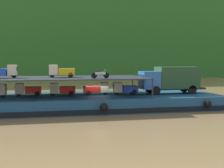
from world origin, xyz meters
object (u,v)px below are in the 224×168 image
(mini_truck_lower_mid, at_px, (62,89))
(motorcycle_upper_port, at_px, (100,74))
(covered_lorry, at_px, (171,79))
(mini_truck_lower_aft, at_px, (28,90))
(mini_truck_lower_bow, at_px, (125,88))
(cargo_barge, at_px, (97,102))
(mini_truck_lower_fore, at_px, (96,89))
(mini_truck_upper_mid, at_px, (61,71))
(mini_truck_upper_stern, at_px, (4,71))

(mini_truck_lower_mid, distance_m, motorcycle_upper_port, 4.96)
(covered_lorry, distance_m, mini_truck_lower_aft, 16.12)
(covered_lorry, bearing_deg, mini_truck_lower_bow, 179.53)
(cargo_barge, relative_size, mini_truck_lower_fore, 9.86)
(mini_truck_lower_mid, relative_size, motorcycle_upper_port, 1.45)
(mini_truck_lower_bow, xyz_separation_m, mini_truck_upper_mid, (-7.05, 0.05, 2.00))
(cargo_barge, xyz_separation_m, mini_truck_upper_stern, (-9.77, 0.04, 3.44))
(mini_truck_upper_mid, distance_m, motorcycle_upper_port, 4.51)
(covered_lorry, bearing_deg, mini_truck_lower_fore, 177.51)
(covered_lorry, bearing_deg, mini_truck_lower_mid, 177.95)
(mini_truck_lower_mid, bearing_deg, cargo_barge, -4.74)
(mini_truck_upper_stern, height_order, mini_truck_upper_mid, same)
(mini_truck_lower_mid, relative_size, mini_truck_upper_stern, 0.99)
(covered_lorry, xyz_separation_m, mini_truck_lower_fore, (-8.65, 0.38, -1.00))
(covered_lorry, xyz_separation_m, mini_truck_upper_mid, (-12.50, 0.09, 1.00))
(cargo_barge, height_order, mini_truck_lower_aft, mini_truck_lower_aft)
(mini_truck_upper_mid, bearing_deg, mini_truck_lower_mid, 80.74)
(cargo_barge, height_order, mini_truck_lower_bow, mini_truck_lower_bow)
(mini_truck_lower_aft, relative_size, mini_truck_lower_mid, 1.01)
(covered_lorry, relative_size, mini_truck_upper_stern, 2.85)
(mini_truck_lower_aft, height_order, mini_truck_upper_stern, mini_truck_upper_stern)
(mini_truck_lower_mid, xyz_separation_m, motorcycle_upper_port, (3.80, -2.67, 1.74))
(mini_truck_lower_fore, xyz_separation_m, mini_truck_upper_stern, (-9.73, -0.20, 2.00))
(cargo_barge, bearing_deg, covered_lorry, -0.86)
(covered_lorry, distance_m, mini_truck_upper_mid, 12.54)
(mini_truck_lower_mid, relative_size, mini_truck_upper_mid, 1.00)
(mini_truck_lower_fore, xyz_separation_m, motorcycle_upper_port, (0.01, -2.60, 1.74))
(covered_lorry, distance_m, mini_truck_upper_stern, 18.42)
(mini_truck_lower_bow, distance_m, mini_truck_upper_stern, 13.09)
(mini_truck_lower_bow, bearing_deg, covered_lorry, -0.47)
(mini_truck_lower_bow, height_order, mini_truck_upper_stern, mini_truck_upper_stern)
(covered_lorry, height_order, motorcycle_upper_port, covered_lorry)
(mini_truck_lower_fore, distance_m, mini_truck_lower_bow, 3.22)
(mini_truck_lower_bow, bearing_deg, mini_truck_upper_stern, 179.44)
(mini_truck_lower_mid, xyz_separation_m, mini_truck_lower_fore, (3.79, -0.07, 0.00))
(mini_truck_lower_mid, xyz_separation_m, mini_truck_upper_stern, (-5.94, -0.27, 2.00))
(mini_truck_lower_aft, height_order, mini_truck_lower_fore, same)
(covered_lorry, bearing_deg, motorcycle_upper_port, -165.59)
(mini_truck_upper_stern, xyz_separation_m, motorcycle_upper_port, (9.74, -2.39, -0.26))
(mini_truck_lower_fore, xyz_separation_m, mini_truck_lower_bow, (3.20, -0.33, 0.00))
(covered_lorry, relative_size, motorcycle_upper_port, 4.17)
(mini_truck_lower_fore, bearing_deg, mini_truck_upper_stern, -178.80)
(mini_truck_upper_mid, bearing_deg, motorcycle_upper_port, -30.95)
(cargo_barge, xyz_separation_m, covered_lorry, (8.62, -0.13, 2.44))
(mini_truck_lower_mid, bearing_deg, motorcycle_upper_port, -35.06)
(mini_truck_lower_bow, xyz_separation_m, motorcycle_upper_port, (-3.19, -2.27, 1.74))
(mini_truck_lower_fore, xyz_separation_m, mini_truck_upper_mid, (-3.85, -0.28, 2.00))
(mini_truck_lower_mid, height_order, mini_truck_lower_bow, same)
(cargo_barge, xyz_separation_m, mini_truck_lower_mid, (-3.83, 0.32, 1.44))
(mini_truck_lower_aft, height_order, mini_truck_lower_bow, same)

